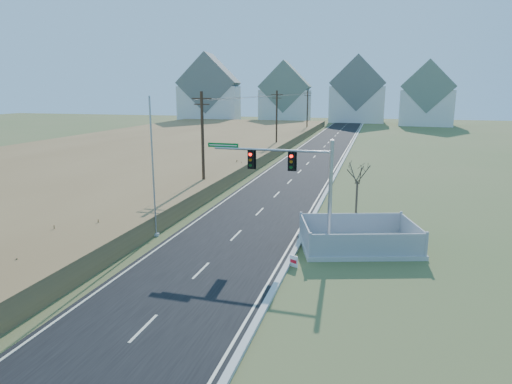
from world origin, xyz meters
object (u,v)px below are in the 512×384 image
at_px(fence_enclosure, 358,243).
at_px(bare_tree, 358,172).
at_px(open_sign, 294,261).
at_px(traffic_signal_mast, 300,178).
at_px(flagpole, 154,182).

height_order(fence_enclosure, bare_tree, bare_tree).
xyz_separation_m(fence_enclosure, bare_tree, (-0.39, 4.15, 3.52)).
xyz_separation_m(fence_enclosure, open_sign, (-3.15, -4.02, 0.04)).
bearing_deg(traffic_signal_mast, open_sign, -82.14).
bearing_deg(traffic_signal_mast, fence_enclosure, -0.11).
distance_m(flagpole, bare_tree, 13.30).
distance_m(traffic_signal_mast, fence_enclosure, 5.14).
height_order(open_sign, bare_tree, bare_tree).
height_order(traffic_signal_mast, open_sign, traffic_signal_mast).
xyz_separation_m(traffic_signal_mast, bare_tree, (3.19, 4.03, -0.16)).
relative_size(traffic_signal_mast, bare_tree, 1.68).
xyz_separation_m(traffic_signal_mast, fence_enclosure, (3.59, -0.12, -3.68)).
xyz_separation_m(traffic_signal_mast, flagpole, (-9.03, -1.21, -0.46)).
bearing_deg(flagpole, open_sign, -17.15).
bearing_deg(flagpole, bare_tree, 23.24).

